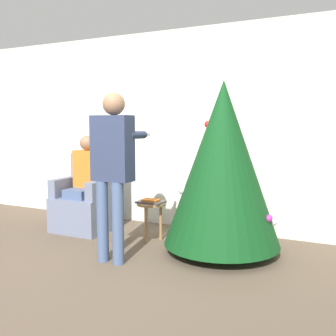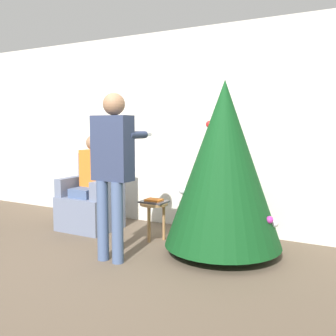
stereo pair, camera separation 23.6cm
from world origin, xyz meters
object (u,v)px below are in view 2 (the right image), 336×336
person_standing (113,161)px  side_stool (154,210)px  person_seated (90,178)px  armchair (92,202)px  christmas_tree (224,164)px

person_standing → side_stool: (-0.00, 0.82, -0.67)m
person_seated → side_stool: size_ratio=2.72×
armchair → person_seated: size_ratio=0.80×
christmas_tree → person_seated: bearing=176.5°
christmas_tree → armchair: bearing=175.7°
person_standing → side_stool: bearing=90.1°
person_standing → side_stool: 1.06m
armchair → side_stool: (1.03, -0.06, 0.02)m
armchair → person_standing: size_ratio=0.58×
armchair → side_stool: size_ratio=2.17×
christmas_tree → person_standing: christmas_tree is taller
person_standing → side_stool: size_ratio=3.71×
christmas_tree → person_seated: size_ratio=1.48×
person_seated → person_standing: (1.03, -0.85, 0.35)m
christmas_tree → side_stool: (-0.94, 0.09, -0.62)m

